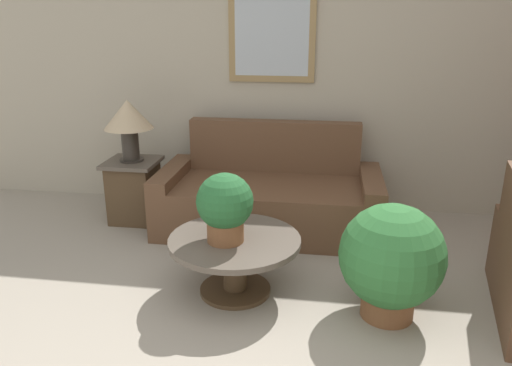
{
  "coord_description": "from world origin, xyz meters",
  "views": [
    {
      "loc": [
        0.34,
        -1.62,
        1.85
      ],
      "look_at": [
        -0.21,
        2.09,
        0.59
      ],
      "focal_mm": 35.0,
      "sensor_mm": 36.0,
      "label": 1
    }
  ],
  "objects": [
    {
      "name": "wall_back",
      "position": [
        -0.0,
        3.23,
        1.31
      ],
      "size": [
        7.08,
        0.09,
        2.6
      ],
      "color": "#B2A893",
      "rests_on": "ground_plane"
    },
    {
      "name": "couch_main",
      "position": [
        -0.16,
        2.6,
        0.29
      ],
      "size": [
        1.97,
        0.94,
        0.92
      ],
      "color": "brown",
      "rests_on": "ground_plane"
    },
    {
      "name": "coffee_table",
      "position": [
        -0.26,
        1.43,
        0.3
      ],
      "size": [
        0.91,
        0.91,
        0.41
      ],
      "color": "#4C3823",
      "rests_on": "ground_plane"
    },
    {
      "name": "side_table",
      "position": [
        -1.44,
        2.58,
        0.3
      ],
      "size": [
        0.47,
        0.47,
        0.58
      ],
      "color": "#4C3823",
      "rests_on": "ground_plane"
    },
    {
      "name": "table_lamp",
      "position": [
        -1.44,
        2.58,
        0.98
      ],
      "size": [
        0.44,
        0.44,
        0.56
      ],
      "color": "#2D2823",
      "rests_on": "side_table"
    },
    {
      "name": "potted_plant_on_table",
      "position": [
        -0.31,
        1.37,
        0.67
      ],
      "size": [
        0.38,
        0.38,
        0.47
      ],
      "color": "brown",
      "rests_on": "coffee_table"
    },
    {
      "name": "potted_plant_floor",
      "position": [
        0.77,
        1.28,
        0.41
      ],
      "size": [
        0.66,
        0.66,
        0.76
      ],
      "color": "brown",
      "rests_on": "ground_plane"
    }
  ]
}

